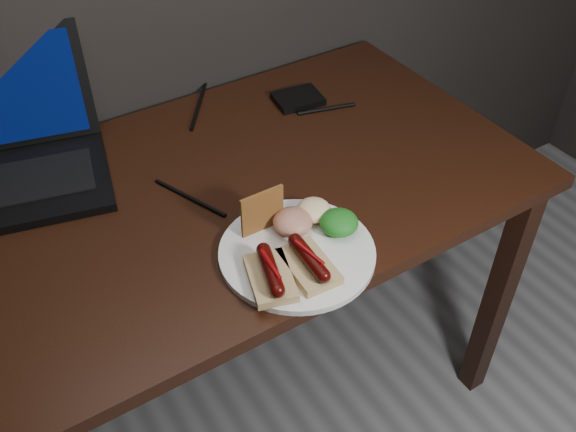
% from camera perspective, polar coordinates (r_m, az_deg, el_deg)
% --- Properties ---
extents(desk, '(1.40, 0.70, 0.75)m').
position_cam_1_polar(desk, '(1.32, -8.46, -1.59)').
color(desk, black).
rests_on(desk, ground).
extents(hard_drive, '(0.12, 0.10, 0.02)m').
position_cam_1_polar(hard_drive, '(1.53, 0.88, 10.39)').
color(hard_drive, black).
rests_on(hard_drive, desk).
extents(desk_cables, '(0.98, 0.47, 0.01)m').
position_cam_1_polar(desk_cables, '(1.35, -10.94, 4.51)').
color(desk_cables, black).
rests_on(desk_cables, desk).
extents(plate, '(0.34, 0.34, 0.01)m').
position_cam_1_polar(plate, '(1.13, 0.81, -3.27)').
color(plate, silver).
rests_on(plate, desk).
extents(bread_sausage_left, '(0.10, 0.13, 0.04)m').
position_cam_1_polar(bread_sausage_left, '(1.06, -1.57, -5.19)').
color(bread_sausage_left, '#DEC782').
rests_on(bread_sausage_left, plate).
extents(bread_sausage_center, '(0.08, 0.12, 0.04)m').
position_cam_1_polar(bread_sausage_center, '(1.08, 1.85, -4.14)').
color(bread_sausage_center, '#DEC782').
rests_on(bread_sausage_center, plate).
extents(crispbread, '(0.09, 0.01, 0.08)m').
position_cam_1_polar(crispbread, '(1.14, -2.30, 0.43)').
color(crispbread, '#AD622F').
rests_on(crispbread, plate).
extents(salad_greens, '(0.07, 0.07, 0.04)m').
position_cam_1_polar(salad_greens, '(1.15, 4.56, -0.58)').
color(salad_greens, '#165B12').
rests_on(salad_greens, plate).
extents(salsa_mound, '(0.07, 0.07, 0.04)m').
position_cam_1_polar(salsa_mound, '(1.15, 0.42, -0.52)').
color(salsa_mound, '#9C0F12').
rests_on(salsa_mound, plate).
extents(coleslaw_mound, '(0.06, 0.06, 0.04)m').
position_cam_1_polar(coleslaw_mound, '(1.18, 2.30, 0.54)').
color(coleslaw_mound, white).
rests_on(coleslaw_mound, plate).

